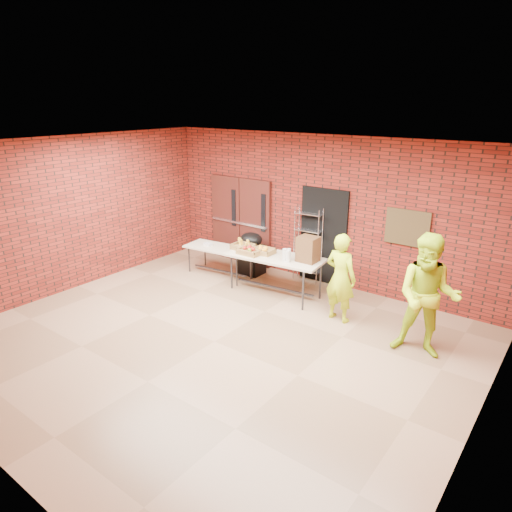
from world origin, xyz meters
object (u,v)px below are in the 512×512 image
(wire_rack, at_px, (308,245))
(table_left, at_px, (220,250))
(table_right, at_px, (275,259))
(volunteer_man, at_px, (428,297))
(covered_grill, at_px, (251,253))
(volunteer_woman, at_px, (341,278))
(coffee_dispenser, at_px, (308,249))

(wire_rack, bearing_deg, table_left, -156.98)
(table_right, relative_size, volunteer_man, 1.05)
(table_right, xyz_separation_m, covered_grill, (-1.11, 0.63, -0.26))
(wire_rack, distance_m, table_left, 2.01)
(volunteer_woman, bearing_deg, coffee_dispenser, -17.13)
(wire_rack, height_order, covered_grill, wire_rack)
(wire_rack, bearing_deg, covered_grill, -166.95)
(coffee_dispenser, bearing_deg, table_right, -168.49)
(table_left, relative_size, covered_grill, 1.72)
(table_right, distance_m, volunteer_woman, 1.65)
(wire_rack, bearing_deg, table_right, -103.25)
(table_left, relative_size, coffee_dispenser, 3.35)
(table_left, bearing_deg, coffee_dispenser, -5.68)
(volunteer_man, bearing_deg, coffee_dispenser, 153.62)
(covered_grill, bearing_deg, table_right, -29.75)
(coffee_dispenser, relative_size, volunteer_man, 0.25)
(volunteer_man, bearing_deg, covered_grill, 153.56)
(table_right, xyz_separation_m, coffee_dispenser, (0.69, 0.14, 0.32))
(coffee_dispenser, height_order, volunteer_man, volunteer_man)
(wire_rack, xyz_separation_m, covered_grill, (-1.26, -0.41, -0.35))
(table_right, height_order, coffee_dispenser, coffee_dispenser)
(volunteer_woman, height_order, volunteer_man, volunteer_man)
(coffee_dispenser, xyz_separation_m, covered_grill, (-1.80, 0.49, -0.59))
(table_left, distance_m, volunteer_man, 4.92)
(table_right, height_order, volunteer_man, volunteer_man)
(table_left, bearing_deg, volunteer_woman, -13.13)
(coffee_dispenser, height_order, covered_grill, coffee_dispenser)
(wire_rack, relative_size, volunteer_woman, 1.01)
(table_left, distance_m, volunteer_woman, 3.27)
(wire_rack, distance_m, table_right, 1.06)
(volunteer_woman, distance_m, volunteer_man, 1.65)
(volunteer_woman, bearing_deg, table_right, -2.85)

